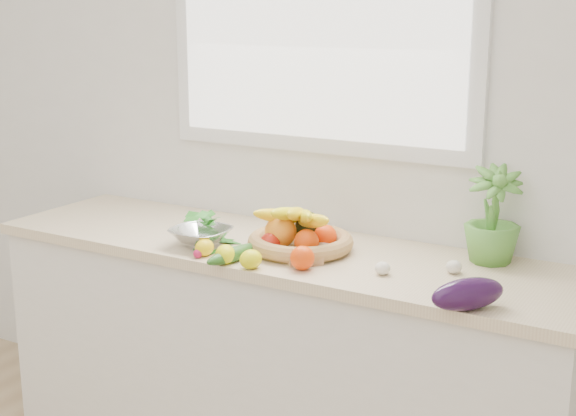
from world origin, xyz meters
The scene contains 20 objects.
back_wall centered at (0.00, 2.25, 1.35)m, with size 4.50×0.02×2.70m, color white.
counter_cabinet centered at (0.00, 1.95, 0.43)m, with size 2.20×0.58×0.86m, color silver.
countertop centered at (0.00, 1.95, 0.88)m, with size 2.24×0.62×0.04m, color beige.
window_frame centered at (0.00, 2.23, 1.75)m, with size 1.30×0.03×1.10m, color white.
window_pane centered at (0.00, 2.21, 1.75)m, with size 1.18×0.01×0.98m, color white.
orange_loose centered at (0.21, 1.75, 0.94)m, with size 0.08×0.08×0.08m, color #ED3D07.
lemon_a centered at (-0.16, 1.71, 0.93)m, with size 0.06×0.07×0.06m, color yellow.
lemon_b centered at (0.06, 1.67, 0.93)m, with size 0.06×0.08×0.06m, color #EFEE0D.
lemon_c centered at (-0.04, 1.67, 0.93)m, with size 0.07×0.08×0.07m, color #E7E80C.
apple centered at (0.03, 1.85, 0.94)m, with size 0.07×0.07×0.07m, color #B71D0E.
ginger centered at (0.19, 1.80, 0.92)m, with size 0.12×0.05×0.04m, color tan.
garlic_a centered at (0.66, 1.96, 0.92)m, with size 0.05×0.05×0.04m, color white.
garlic_b centered at (0.18, 1.96, 0.92)m, with size 0.06×0.06×0.05m, color silver.
garlic_c centered at (0.46, 1.83, 0.92)m, with size 0.05×0.05×0.04m, color white.
eggplant centered at (0.80, 1.67, 0.95)m, with size 0.09×0.24×0.09m, color #280E33.
cucumber centered at (-0.03, 1.72, 0.93)m, with size 0.05×0.27×0.05m, color #225118.
radish centered at (-0.16, 1.67, 0.92)m, with size 0.03×0.03×0.03m, color #C21849.
potted_herb centered at (0.72, 2.14, 1.06)m, with size 0.19×0.19×0.34m, color #549837.
fruit_basket centered at (0.10, 1.93, 0.95)m, with size 0.47×0.47×0.19m.
colander_with_spinach centered at (-0.24, 1.80, 0.96)m, with size 0.21×0.21×0.11m.
Camera 1 is at (1.44, -0.45, 1.74)m, focal length 50.00 mm.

